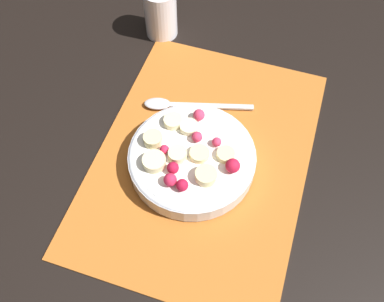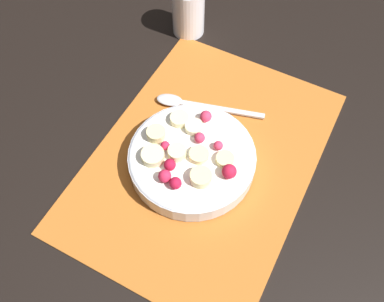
% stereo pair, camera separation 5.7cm
% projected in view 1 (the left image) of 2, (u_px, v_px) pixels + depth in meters
% --- Properties ---
extents(ground_plane, '(3.00, 3.00, 0.00)m').
position_uv_depth(ground_plane, '(203.00, 158.00, 0.68)').
color(ground_plane, black).
extents(placemat, '(0.45, 0.32, 0.01)m').
position_uv_depth(placemat, '(203.00, 157.00, 0.67)').
color(placemat, '#B26023').
rests_on(placemat, ground_plane).
extents(fruit_bowl, '(0.19, 0.19, 0.05)m').
position_uv_depth(fruit_bowl, '(192.00, 158.00, 0.65)').
color(fruit_bowl, silver).
rests_on(fruit_bowl, placemat).
extents(spoon, '(0.07, 0.18, 0.01)m').
position_uv_depth(spoon, '(177.00, 104.00, 0.72)').
color(spoon, silver).
rests_on(spoon, placemat).
extents(drinking_glass, '(0.06, 0.06, 0.09)m').
position_uv_depth(drinking_glass, '(161.00, 13.00, 0.79)').
color(drinking_glass, white).
rests_on(drinking_glass, ground_plane).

